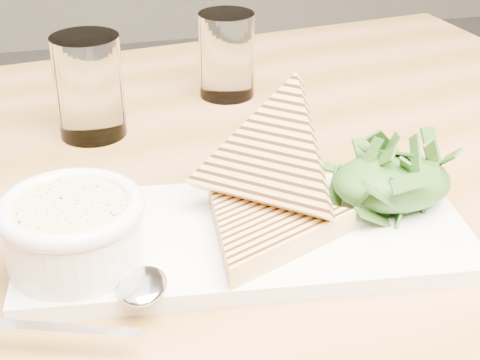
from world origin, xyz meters
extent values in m
cube|color=#AE7045|center=(-0.15, 0.19, 0.74)|extent=(1.43, 1.06, 0.04)
cylinder|color=#AE7045|center=(0.46, 0.58, 0.36)|extent=(0.06, 0.06, 0.72)
cube|color=white|center=(-0.02, 0.13, 0.77)|extent=(0.39, 0.20, 0.01)
cylinder|color=white|center=(-0.16, 0.12, 0.80)|extent=(0.10, 0.10, 0.04)
cylinder|color=beige|center=(-0.16, 0.12, 0.83)|extent=(0.09, 0.09, 0.01)
torus|color=white|center=(-0.16, 0.12, 0.83)|extent=(0.11, 0.11, 0.01)
ellipsoid|color=#174311|center=(0.12, 0.14, 0.80)|extent=(0.11, 0.08, 0.04)
ellipsoid|color=silver|center=(-0.11, 0.06, 0.79)|extent=(0.05, 0.06, 0.01)
cube|color=silver|center=(-0.18, 0.03, 0.78)|extent=(0.12, 0.05, 0.00)
cylinder|color=white|center=(-0.13, 0.38, 0.82)|extent=(0.07, 0.07, 0.11)
cylinder|color=white|center=(0.04, 0.45, 0.82)|extent=(0.07, 0.07, 0.10)
camera|label=1|loc=(-0.14, -0.37, 1.11)|focal=55.00mm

